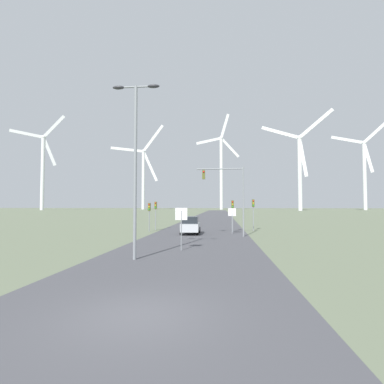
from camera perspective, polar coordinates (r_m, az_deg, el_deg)
ground_plane at (r=9.00m, az=-10.29°, el=-22.07°), size 600.00×600.00×0.00m
road_surface at (r=56.29m, az=3.26°, el=-5.59°), size 10.00×240.00×0.01m
streetlamp at (r=17.30m, az=-10.73°, el=7.93°), size 2.73×0.32×9.84m
stop_sign_near at (r=20.04m, az=-2.05°, el=-5.48°), size 0.81×0.07×2.83m
stop_sign_far at (r=31.75m, az=7.64°, el=-4.55°), size 0.81×0.07×2.69m
traffic_light_post_near_left at (r=34.47m, az=-8.15°, el=-3.52°), size 0.28×0.34×3.27m
traffic_light_post_near_right at (r=34.06m, az=7.74°, el=-3.18°), size 0.28×0.34×3.55m
traffic_light_post_mid_left at (r=37.15m, az=-6.94°, el=-3.25°), size 0.28×0.34×3.45m
traffic_light_post_mid_right at (r=36.10m, az=11.59°, el=-2.95°), size 0.28×0.34×3.70m
traffic_light_mast_overhead at (r=29.21m, az=6.84°, el=1.00°), size 4.57×0.35×6.80m
car_approaching at (r=31.51m, az=-0.30°, el=-6.36°), size 1.92×4.15×1.83m
wind_turbine_far_left at (r=204.26m, az=-26.54°, el=4.61°), size 27.32×14.16×59.49m
wind_turbine_left at (r=216.52m, az=-9.25°, el=3.76°), size 37.31×5.62×60.95m
wind_turbine_center at (r=210.23m, az=5.59°, el=4.92°), size 30.14×6.33×67.36m
wind_turbine_right at (r=175.79m, az=19.84°, el=5.06°), size 36.53×12.89×54.79m
wind_turbine_far_right at (r=217.55m, az=30.01°, el=4.02°), size 30.46×15.72×56.36m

